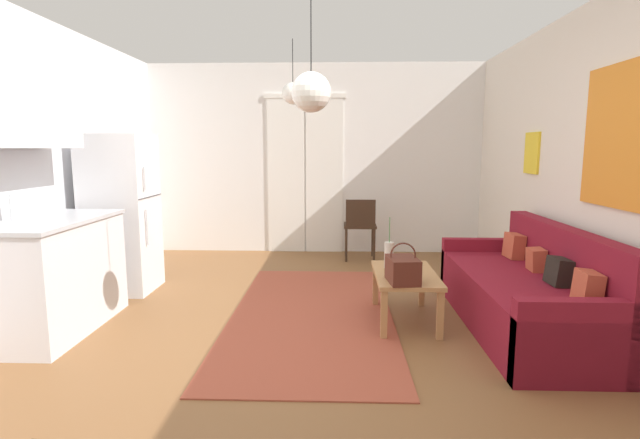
{
  "coord_description": "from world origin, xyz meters",
  "views": [
    {
      "loc": [
        0.31,
        -3.26,
        1.46
      ],
      "look_at": [
        0.14,
        1.54,
        0.74
      ],
      "focal_mm": 27.0,
      "sensor_mm": 36.0,
      "label": 1
    }
  ],
  "objects_px": {
    "refrigerator": "(121,214)",
    "pendant_lamp_far": "(293,93)",
    "couch": "(530,296)",
    "pendant_lamp_near": "(311,92)",
    "bamboo_vase": "(389,255)",
    "handbag": "(403,269)",
    "coffee_table": "(405,279)",
    "accent_chair": "(360,224)"
  },
  "relations": [
    {
      "from": "refrigerator",
      "to": "pendant_lamp_far",
      "type": "height_order",
      "value": "pendant_lamp_far"
    },
    {
      "from": "couch",
      "to": "pendant_lamp_near",
      "type": "distance_m",
      "value": 2.4
    },
    {
      "from": "refrigerator",
      "to": "pendant_lamp_near",
      "type": "xyz_separation_m",
      "value": [
        2.02,
        -1.48,
        1.03
      ]
    },
    {
      "from": "bamboo_vase",
      "to": "handbag",
      "type": "height_order",
      "value": "bamboo_vase"
    },
    {
      "from": "couch",
      "to": "coffee_table",
      "type": "bearing_deg",
      "value": 171.91
    },
    {
      "from": "bamboo_vase",
      "to": "handbag",
      "type": "distance_m",
      "value": 0.45
    },
    {
      "from": "pendant_lamp_near",
      "to": "coffee_table",
      "type": "bearing_deg",
      "value": 41.59
    },
    {
      "from": "coffee_table",
      "to": "bamboo_vase",
      "type": "height_order",
      "value": "bamboo_vase"
    },
    {
      "from": "handbag",
      "to": "refrigerator",
      "type": "relative_size",
      "value": 0.21
    },
    {
      "from": "refrigerator",
      "to": "pendant_lamp_far",
      "type": "relative_size",
      "value": 2.34
    },
    {
      "from": "coffee_table",
      "to": "accent_chair",
      "type": "height_order",
      "value": "accent_chair"
    },
    {
      "from": "couch",
      "to": "handbag",
      "type": "bearing_deg",
      "value": -171.87
    },
    {
      "from": "bamboo_vase",
      "to": "pendant_lamp_near",
      "type": "xyz_separation_m",
      "value": [
        -0.63,
        -0.83,
        1.29
      ]
    },
    {
      "from": "couch",
      "to": "pendant_lamp_far",
      "type": "relative_size",
      "value": 3.04
    },
    {
      "from": "refrigerator",
      "to": "accent_chair",
      "type": "relative_size",
      "value": 1.97
    },
    {
      "from": "coffee_table",
      "to": "couch",
      "type": "bearing_deg",
      "value": -8.09
    },
    {
      "from": "couch",
      "to": "pendant_lamp_far",
      "type": "bearing_deg",
      "value": 144.01
    },
    {
      "from": "couch",
      "to": "handbag",
      "type": "relative_size",
      "value": 6.22
    },
    {
      "from": "handbag",
      "to": "pendant_lamp_far",
      "type": "bearing_deg",
      "value": 121.27
    },
    {
      "from": "couch",
      "to": "bamboo_vase",
      "type": "height_order",
      "value": "bamboo_vase"
    },
    {
      "from": "coffee_table",
      "to": "pendant_lamp_near",
      "type": "relative_size",
      "value": 0.97
    },
    {
      "from": "bamboo_vase",
      "to": "pendant_lamp_far",
      "type": "bearing_deg",
      "value": 128.26
    },
    {
      "from": "pendant_lamp_far",
      "to": "refrigerator",
      "type": "bearing_deg",
      "value": -162.6
    },
    {
      "from": "handbag",
      "to": "accent_chair",
      "type": "xyz_separation_m",
      "value": [
        -0.21,
        2.54,
        -0.04
      ]
    },
    {
      "from": "pendant_lamp_near",
      "to": "couch",
      "type": "bearing_deg",
      "value": 16.9
    },
    {
      "from": "couch",
      "to": "accent_chair",
      "type": "xyz_separation_m",
      "value": [
        -1.26,
        2.39,
        0.2
      ]
    },
    {
      "from": "accent_chair",
      "to": "pendant_lamp_near",
      "type": "relative_size",
      "value": 0.89
    },
    {
      "from": "coffee_table",
      "to": "pendant_lamp_far",
      "type": "relative_size",
      "value": 1.3
    },
    {
      "from": "pendant_lamp_far",
      "to": "accent_chair",
      "type": "bearing_deg",
      "value": 49.01
    },
    {
      "from": "couch",
      "to": "refrigerator",
      "type": "height_order",
      "value": "refrigerator"
    },
    {
      "from": "accent_chair",
      "to": "pendant_lamp_near",
      "type": "height_order",
      "value": "pendant_lamp_near"
    },
    {
      "from": "pendant_lamp_far",
      "to": "handbag",
      "type": "bearing_deg",
      "value": -58.73
    },
    {
      "from": "refrigerator",
      "to": "pendant_lamp_far",
      "type": "distance_m",
      "value": 2.19
    },
    {
      "from": "couch",
      "to": "bamboo_vase",
      "type": "relative_size",
      "value": 4.63
    },
    {
      "from": "accent_chair",
      "to": "couch",
      "type": "bearing_deg",
      "value": 118.5
    },
    {
      "from": "handbag",
      "to": "accent_chair",
      "type": "distance_m",
      "value": 2.55
    },
    {
      "from": "refrigerator",
      "to": "pendant_lamp_near",
      "type": "height_order",
      "value": "pendant_lamp_near"
    },
    {
      "from": "couch",
      "to": "handbag",
      "type": "height_order",
      "value": "couch"
    },
    {
      "from": "handbag",
      "to": "refrigerator",
      "type": "height_order",
      "value": "refrigerator"
    },
    {
      "from": "handbag",
      "to": "refrigerator",
      "type": "distance_m",
      "value": 2.94
    },
    {
      "from": "refrigerator",
      "to": "pendant_lamp_far",
      "type": "xyz_separation_m",
      "value": [
        1.71,
        0.54,
        1.25
      ]
    },
    {
      "from": "coffee_table",
      "to": "pendant_lamp_far",
      "type": "distance_m",
      "value": 2.4
    }
  ]
}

